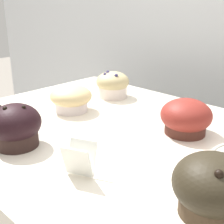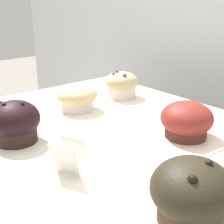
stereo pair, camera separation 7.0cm
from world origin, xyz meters
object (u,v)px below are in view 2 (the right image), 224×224
Objects in this scene: muffin_back_left at (122,85)px; muffin_front_right at (187,121)px; muffin_front_left at (15,122)px; muffin_back_right at (192,193)px; muffin_front_center at (77,97)px.

muffin_front_right is (0.31, -0.08, -0.00)m from muffin_back_left.
muffin_back_left is at bearing 104.03° from muffin_front_left.
muffin_back_right is (0.48, -0.30, 0.00)m from muffin_back_left.
muffin_back_right reaches higher than muffin_front_left.
muffin_front_center is at bearing 164.57° from muffin_back_right.
muffin_front_left is at bearing -75.97° from muffin_back_left.
muffin_front_right is (-0.18, 0.22, -0.01)m from muffin_back_right.
muffin_back_right is 0.40m from muffin_front_left.
muffin_front_right is (0.21, 0.30, -0.01)m from muffin_front_left.
muffin_back_right reaches higher than muffin_back_left.
muffin_back_left is 0.88× the size of muffin_back_right.
muffin_front_center is 0.98× the size of muffin_back_right.
muffin_back_left is 0.88× the size of muffin_front_right.
muffin_front_center is 1.11× the size of muffin_back_left.
muffin_back_left is 0.39m from muffin_front_left.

